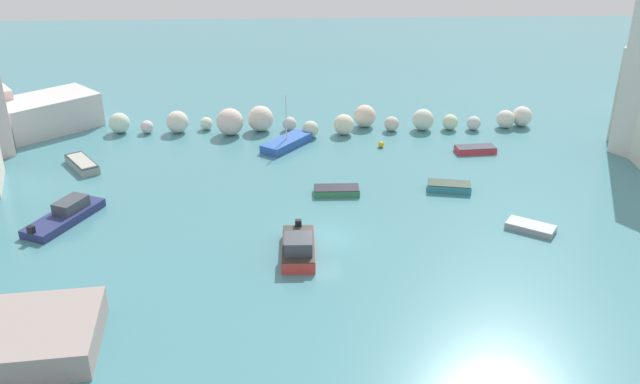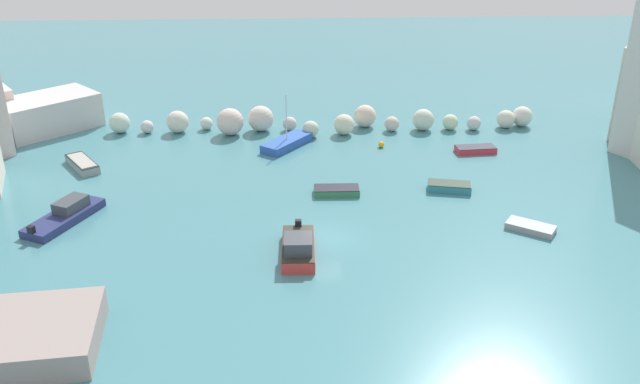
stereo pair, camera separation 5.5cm
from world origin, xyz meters
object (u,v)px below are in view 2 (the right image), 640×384
moored_boat_4 (66,215)px  moored_boat_0 (337,191)px  moored_boat_3 (20,327)px  moored_boat_5 (298,247)px  moored_boat_7 (531,227)px  moored_boat_1 (475,149)px  moored_boat_2 (287,143)px  moored_boat_6 (82,164)px  stone_dock (24,337)px  channel_buoy (381,144)px  moored_boat_8 (449,187)px

moored_boat_4 → moored_boat_0: bearing=-54.5°
moored_boat_3 → moored_boat_5: moored_boat_5 is taller
moored_boat_0 → moored_boat_4: 19.94m
moored_boat_5 → moored_boat_7: size_ratio=1.45×
moored_boat_0 → moored_boat_3: bearing=43.5°
moored_boat_1 → moored_boat_3: (-31.15, -25.01, 0.08)m
moored_boat_3 → moored_boat_4: moored_boat_4 is taller
moored_boat_2 → moored_boat_7: (16.91, -16.92, -0.16)m
moored_boat_4 → moored_boat_3: bearing=-148.6°
moored_boat_1 → moored_boat_6: moored_boat_6 is taller
moored_boat_6 → moored_boat_7: moored_boat_6 is taller
moored_boat_0 → stone_dock: bearing=47.2°
channel_buoy → moored_boat_1: size_ratio=0.15×
moored_boat_4 → moored_boat_7: size_ratio=1.91×
channel_buoy → moored_boat_0: bearing=-115.7°
moored_boat_4 → moored_boat_7: bearing=-70.0°
moored_boat_6 → moored_boat_0: bearing=39.5°
channel_buoy → moored_boat_3: moored_boat_3 is taller
channel_buoy → moored_boat_6: moored_boat_6 is taller
moored_boat_1 → moored_boat_8: 8.99m
stone_dock → moored_boat_6: bearing=98.7°
channel_buoy → moored_boat_4: 27.80m
stone_dock → moored_boat_6: size_ratio=1.64×
channel_buoy → moored_boat_1: bearing=-11.1°
channel_buoy → moored_boat_5: size_ratio=0.11×
moored_boat_1 → moored_boat_7: (0.08, -14.76, -0.05)m
moored_boat_5 → moored_boat_8: moored_boat_5 is taller
channel_buoy → moored_boat_5: 20.74m
moored_boat_3 → moored_boat_8: (27.01, 17.03, -0.03)m
stone_dock → moored_boat_0: stone_dock is taller
moored_boat_0 → moored_boat_8: moored_boat_8 is taller
moored_boat_1 → moored_boat_2: moored_boat_2 is taller
moored_boat_2 → moored_boat_4: 21.06m
channel_buoy → moored_boat_7: bearing=-63.0°
moored_boat_0 → moored_boat_1: (12.99, 8.21, -0.01)m
stone_dock → moored_boat_2: bearing=64.7°
moored_boat_5 → moored_boat_3: bearing=-62.7°
moored_boat_1 → moored_boat_7: 14.76m
moored_boat_1 → moored_boat_5: (-16.10, -17.58, 0.36)m
stone_dock → moored_boat_1: stone_dock is taller
channel_buoy → moored_boat_2: (-8.58, 0.54, 0.12)m
moored_boat_6 → moored_boat_8: size_ratio=1.27×
moored_boat_5 → moored_boat_0: bearing=162.6°
stone_dock → moored_boat_5: moored_boat_5 is taller
moored_boat_3 → moored_boat_2: bearing=-145.8°
channel_buoy → moored_boat_2: bearing=176.4°
channel_buoy → moored_boat_3: bearing=-130.7°
moored_boat_0 → moored_boat_7: size_ratio=1.00×
moored_boat_0 → moored_boat_4: bearing=11.2°
moored_boat_8 → moored_boat_6: bearing=0.2°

